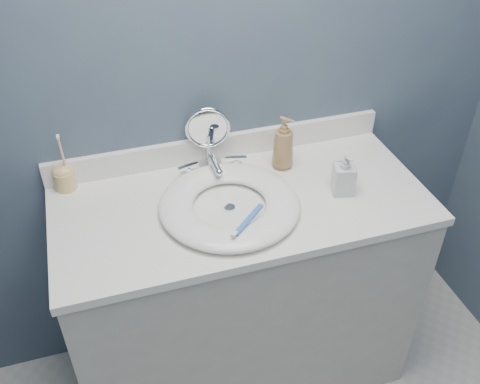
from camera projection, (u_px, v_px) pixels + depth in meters
name	position (u px, v px, depth m)	size (l,w,h in m)	color
back_wall	(217.00, 74.00, 1.75)	(2.20, 0.02, 2.40)	#414C62
vanity_cabinet	(242.00, 295.00, 2.01)	(1.20, 0.55, 0.85)	beige
countertop	(242.00, 204.00, 1.75)	(1.22, 0.57, 0.03)	white
backsplash	(220.00, 147.00, 1.91)	(1.22, 0.02, 0.09)	white
basin	(230.00, 204.00, 1.69)	(0.45, 0.45, 0.04)	white
drain	(230.00, 208.00, 1.70)	(0.04, 0.04, 0.01)	silver
faucet	(213.00, 168.00, 1.83)	(0.25, 0.13, 0.07)	silver
makeup_mirror	(208.00, 134.00, 1.82)	(0.16, 0.09, 0.23)	silver
soap_bottle_amber	(283.00, 143.00, 1.83)	(0.08, 0.08, 0.20)	#987144
soap_bottle_clear	(344.00, 173.00, 1.73)	(0.07, 0.07, 0.15)	silver
toothbrush_holder	(64.00, 176.00, 1.76)	(0.07, 0.07, 0.21)	#E2BD71
toothbrush_lying	(248.00, 221.00, 1.59)	(0.14, 0.13, 0.02)	blue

